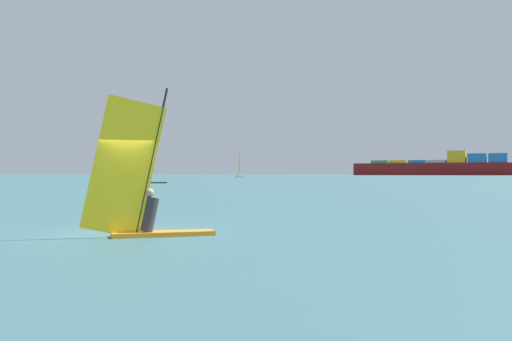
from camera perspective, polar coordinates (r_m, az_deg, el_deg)
name	(u,v)px	position (r m, az deg, el deg)	size (l,w,h in m)	color
ground_plane	(120,233)	(16.25, -13.29, -6.08)	(4000.00, 4000.00, 0.00)	#386066
windsurfer	(143,199)	(15.21, -11.10, -2.77)	(2.97, 2.35, 3.92)	orange
cargo_ship	(470,165)	(528.91, 20.48, 0.52)	(186.33, 35.23, 40.45)	maroon
small_sailboat	(239,175)	(245.01, -1.66, -0.44)	(6.26, 8.92, 11.23)	white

